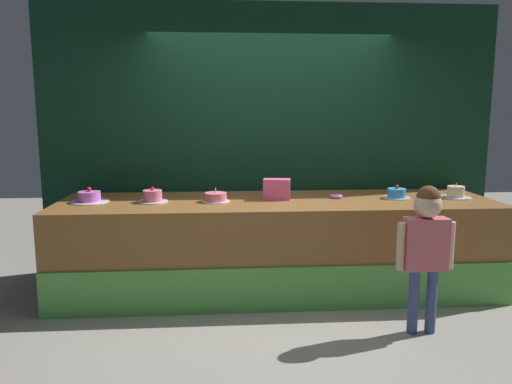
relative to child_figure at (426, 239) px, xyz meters
The scene contains 11 objects.
ground_plane 1.35m from the child_figure, 154.48° to the left, with size 12.00×12.00×0.00m, color gray.
stage_platform 1.48m from the child_figure, 134.43° to the left, with size 4.11×1.13×0.88m.
curtain_backdrop 2.08m from the child_figure, 120.92° to the left, with size 4.78×0.08×2.82m, color #113823.
child_figure is the anchor object (origin of this frame).
pink_box 1.50m from the child_figure, 133.27° to the left, with size 0.25×0.14×0.20m, color pink.
donut 1.19m from the child_figure, 111.54° to the left, with size 0.12×0.12×0.03m, color #CC66D8.
cake_far_left 2.96m from the child_figure, 159.20° to the left, with size 0.35×0.35×0.14m.
cake_left 2.41m from the child_figure, 155.07° to the left, with size 0.28×0.28×0.14m.
cake_center 1.89m from the child_figure, 148.21° to the left, with size 0.26×0.26×0.14m.
cake_right 1.08m from the child_figure, 82.03° to the left, with size 0.26×0.26×0.13m.
cake_far_right 1.28m from the child_figure, 54.82° to the left, with size 0.29×0.29×0.15m.
Camera 1 is at (-0.53, -3.99, 1.70)m, focal length 34.35 mm.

